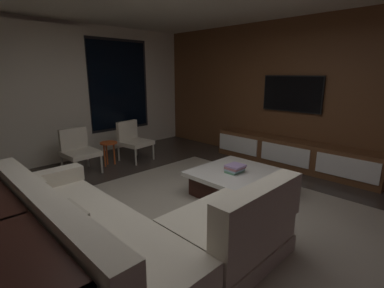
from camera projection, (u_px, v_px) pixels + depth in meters
name	position (u px, v px, depth m)	size (l,w,h in m)	color
floor	(187.00, 220.00, 3.42)	(9.20, 9.20, 0.00)	#332B26
back_wall_with_window	(57.00, 93.00, 5.54)	(6.60, 0.30, 2.70)	beige
media_wall	(308.00, 94.00, 5.18)	(0.12, 7.80, 2.70)	brown
area_rug	(213.00, 213.00, 3.59)	(3.20, 3.80, 0.01)	gray
sectional_couch	(126.00, 235.00, 2.59)	(1.98, 2.50, 0.82)	#B1A997
coffee_table	(238.00, 183.00, 4.08)	(1.16, 1.16, 0.36)	black
book_stack_on_coffee_table	(235.00, 168.00, 4.01)	(0.27, 0.22, 0.11)	#589571
accent_chair_near_window	(133.00, 139.00, 5.74)	(0.62, 0.63, 0.78)	#B2ADA0
accent_chair_by_curtain	(78.00, 148.00, 4.99)	(0.56, 0.58, 0.78)	#B2ADA0
side_stool	(109.00, 147.00, 5.37)	(0.32, 0.32, 0.46)	#BF4C1E
media_console	(292.00, 154.00, 5.29)	(0.46, 3.10, 0.52)	brown
mounted_tv	(292.00, 94.00, 5.28)	(0.05, 1.15, 0.66)	black
console_table_behind_couch	(5.00, 262.00, 2.03)	(0.40, 2.10, 0.74)	black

